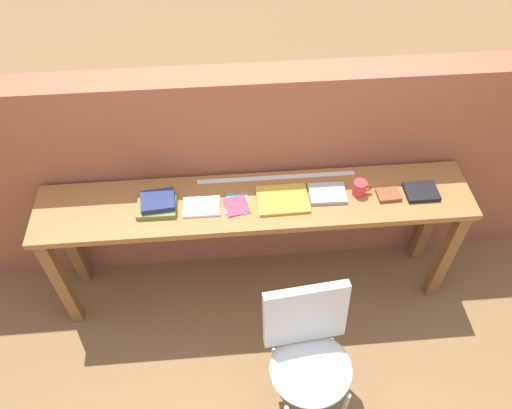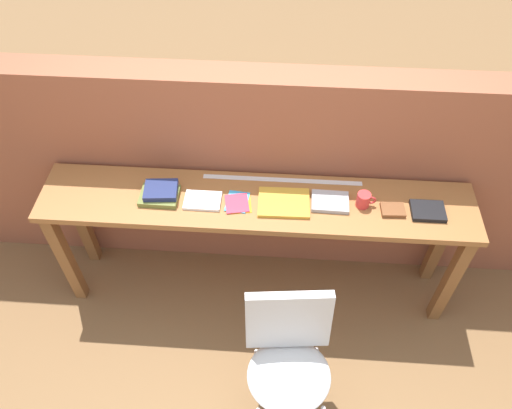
{
  "view_description": "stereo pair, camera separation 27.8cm",
  "coord_description": "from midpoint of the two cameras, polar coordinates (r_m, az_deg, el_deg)",
  "views": [
    {
      "loc": [
        -0.15,
        -1.59,
        2.99
      ],
      "look_at": [
        0.0,
        0.25,
        0.9
      ],
      "focal_mm": 35.0,
      "sensor_mm": 36.0,
      "label": 1
    },
    {
      "loc": [
        0.12,
        -1.59,
        2.99
      ],
      "look_at": [
        0.0,
        0.25,
        0.9
      ],
      "focal_mm": 35.0,
      "sensor_mm": 36.0,
      "label": 2
    }
  ],
  "objects": [
    {
      "name": "book_grey_hardcover",
      "position": [
        2.86,
        11.23,
        0.16
      ],
      "size": [
        0.21,
        0.16,
        0.03
      ],
      "primitive_type": "cube",
      "rotation": [
        0.0,
        0.0,
        -0.02
      ],
      "color": "#9E9EA3",
      "rests_on": "sideboard"
    },
    {
      "name": "book_stack_leftmost",
      "position": [
        2.85,
        -8.2,
        1.13
      ],
      "size": [
        0.22,
        0.19,
        0.06
      ],
      "color": "olive",
      "rests_on": "sideboard"
    },
    {
      "name": "ruler_metal_back_edge",
      "position": [
        2.95,
        5.72,
        2.67
      ],
      "size": [
        0.94,
        0.03,
        0.0
      ],
      "primitive_type": "cube",
      "color": "silver",
      "rests_on": "sideboard"
    },
    {
      "name": "book_open_centre",
      "position": [
        2.82,
        6.02,
        0.05
      ],
      "size": [
        0.29,
        0.22,
        0.02
      ],
      "primitive_type": "cube",
      "rotation": [
        0.0,
        0.0,
        0.02
      ],
      "color": "gold",
      "rests_on": "sideboard"
    },
    {
      "name": "brick_wall_back",
      "position": [
        3.16,
        3.0,
        3.32
      ],
      "size": [
        6.0,
        0.2,
        1.5
      ],
      "primitive_type": "cube",
      "color": "#935138",
      "rests_on": "ground"
    },
    {
      "name": "pamphlet_pile_colourful",
      "position": [
        2.81,
        0.78,
        0.07
      ],
      "size": [
        0.17,
        0.18,
        0.01
      ],
      "color": "orange",
      "rests_on": "sideboard"
    },
    {
      "name": "mug",
      "position": [
        2.87,
        14.96,
        0.36
      ],
      "size": [
        0.11,
        0.08,
        0.09
      ],
      "color": "red",
      "rests_on": "sideboard"
    },
    {
      "name": "sideboard",
      "position": [
        2.94,
        2.77,
        -1.49
      ],
      "size": [
        2.5,
        0.44,
        0.88
      ],
      "color": "#996033",
      "rests_on": "ground"
    },
    {
      "name": "book_repair_rightmost",
      "position": [
        2.97,
        21.63,
        -0.84
      ],
      "size": [
        0.19,
        0.15,
        0.03
      ],
      "primitive_type": "cube",
      "rotation": [
        0.0,
        0.0,
        -0.0
      ],
      "color": "black",
      "rests_on": "sideboard"
    },
    {
      "name": "chair_white_moulded",
      "position": [
        2.72,
        6.82,
        -17.08
      ],
      "size": [
        0.48,
        0.49,
        0.89
      ],
      "color": "silver",
      "rests_on": "ground"
    },
    {
      "name": "ground_plane",
      "position": [
        3.39,
        2.12,
        -13.5
      ],
      "size": [
        40.0,
        40.0,
        0.0
      ],
      "primitive_type": "plane",
      "color": "brown"
    },
    {
      "name": "magazine_cycling",
      "position": [
        2.82,
        -3.33,
        0.29
      ],
      "size": [
        0.21,
        0.14,
        0.02
      ],
      "primitive_type": "cube",
      "rotation": [
        0.0,
        0.0,
        -0.01
      ],
      "color": "white",
      "rests_on": "sideboard"
    },
    {
      "name": "leather_journal_brown",
      "position": [
        2.91,
        18.04,
        -0.76
      ],
      "size": [
        0.13,
        0.11,
        0.02
      ],
      "primitive_type": "cube",
      "rotation": [
        0.0,
        0.0,
        0.05
      ],
      "color": "brown",
      "rests_on": "sideboard"
    }
  ]
}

